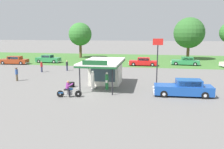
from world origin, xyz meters
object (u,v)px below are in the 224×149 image
bystander_strolling_foreground (17,74)px  spare_tire_stack (72,85)px  parked_car_back_row_centre (14,60)px  parked_car_back_row_left (186,61)px  parked_car_back_row_centre_left (48,59)px  gas_pump_nearside (93,81)px  roadside_pole_sign (158,55)px  bystander_leaning_by_kiosk (67,65)px  featured_classic_sedan (184,88)px  gas_pump_offside (107,82)px  parked_car_back_row_far_right (143,62)px  motorcycle_with_rider (69,90)px  bystander_chatting_near_pumps (42,66)px

bystander_strolling_foreground → spare_tire_stack: bearing=-14.1°
parked_car_back_row_centre → bystander_strolling_foreground: bearing=-56.6°
parked_car_back_row_left → parked_car_back_row_centre_left: parked_car_back_row_centre_left is taller
parked_car_back_row_left → parked_car_back_row_centre: (-32.14, -4.31, 0.02)m
gas_pump_nearside → roadside_pole_sign: (6.66, 2.54, 2.65)m
gas_pump_nearside → parked_car_back_row_left: size_ratio=0.39×
gas_pump_nearside → bystander_leaning_by_kiosk: bearing=122.1°
featured_classic_sedan → parked_car_back_row_left: size_ratio=1.07×
gas_pump_offside → bystander_strolling_foreground: gas_pump_offside is taller
parked_car_back_row_centre → parked_car_back_row_far_right: bearing=4.8°
parked_car_back_row_far_right → motorcycle_with_rider: bearing=-105.2°
parked_car_back_row_far_right → featured_classic_sedan: bearing=-76.9°
parked_car_back_row_left → bystander_leaning_by_kiosk: (-19.41, -9.94, 0.17)m
gas_pump_offside → spare_tire_stack: size_ratio=3.25×
spare_tire_stack → bystander_strolling_foreground: bearing=165.9°
featured_classic_sedan → bystander_leaning_by_kiosk: (-16.30, 12.21, 0.12)m
parked_car_back_row_far_right → bystander_leaning_by_kiosk: bystander_leaning_by_kiosk is taller
parked_car_back_row_centre → bystander_leaning_by_kiosk: bearing=-23.9°
parked_car_back_row_centre_left → spare_tire_stack: (11.86, -19.47, -0.44)m
gas_pump_offside → parked_car_back_row_centre: 27.30m
featured_classic_sedan → bystander_strolling_foreground: bearing=169.5°
bystander_chatting_near_pumps → bystander_leaning_by_kiosk: size_ratio=1.02×
roadside_pole_sign → spare_tire_stack: size_ratio=8.88×
motorcycle_with_rider → spare_tire_stack: (-1.12, 3.96, -0.38)m
motorcycle_with_rider → bystander_chatting_near_pumps: 15.44m
roadside_pole_sign → parked_car_back_row_centre: bearing=151.4°
featured_classic_sedan → parked_car_back_row_centre: bearing=148.4°
parked_car_back_row_centre_left → parked_car_back_row_far_right: parked_car_back_row_centre_left is taller
gas_pump_offside → motorcycle_with_rider: 4.36m
gas_pump_offside → bystander_chatting_near_pumps: size_ratio=1.18×
gas_pump_offside → roadside_pole_sign: bearing=26.2°
parked_car_back_row_centre_left → bystander_leaning_by_kiosk: bystander_leaning_by_kiosk is taller
gas_pump_nearside → parked_car_back_row_centre_left: (-14.47, 20.27, -0.24)m
parked_car_back_row_centre_left → roadside_pole_sign: (21.13, -17.73, 2.89)m
parked_car_back_row_centre → roadside_pole_sign: size_ratio=1.05×
gas_pump_nearside → bystander_strolling_foreground: 10.84m
bystander_chatting_near_pumps → parked_car_back_row_centre_left: bearing=110.2°
gas_pump_nearside → bystander_leaning_by_kiosk: gas_pump_nearside is taller
featured_classic_sedan → bystander_strolling_foreground: bystander_strolling_foreground is taller
parked_car_back_row_far_right → bystander_strolling_foreground: bearing=-132.7°
motorcycle_with_rider → parked_car_back_row_centre_left: size_ratio=0.45×
gas_pump_offside → bystander_chatting_near_pumps: (-11.98, 9.41, -0.02)m
parked_car_back_row_left → bystander_strolling_foreground: 29.35m
parked_car_back_row_centre_left → bystander_chatting_near_pumps: size_ratio=3.10×
parked_car_back_row_far_right → parked_car_back_row_centre: parked_car_back_row_centre is taller
motorcycle_with_rider → roadside_pole_sign: (8.15, 5.70, 2.94)m
gas_pump_offside → featured_classic_sedan: (7.66, -0.86, -0.16)m
parked_car_back_row_left → bystander_leaning_by_kiosk: bearing=-152.9°
parked_car_back_row_left → parked_car_back_row_centre: size_ratio=0.94×
spare_tire_stack → parked_car_back_row_far_right: bearing=68.6°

